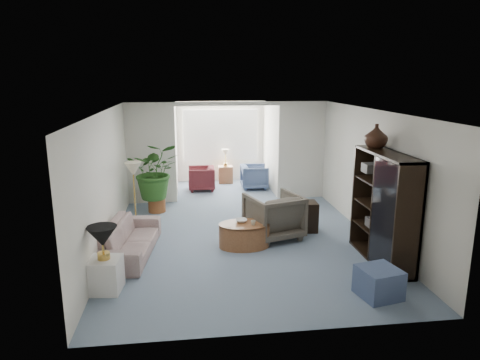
{
  "coord_description": "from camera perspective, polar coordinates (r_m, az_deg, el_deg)",
  "views": [
    {
      "loc": [
        -1.07,
        -7.71,
        3.1
      ],
      "look_at": [
        0.0,
        0.6,
        1.1
      ],
      "focal_mm": 32.5,
      "sensor_mm": 36.0,
      "label": 1
    }
  ],
  "objects": [
    {
      "name": "window_pane",
      "position": [
        13.04,
        -2.58,
        5.93
      ],
      "size": [
        2.2,
        0.02,
        1.5
      ],
      "primitive_type": "cube",
      "color": "white"
    },
    {
      "name": "sunroom_chair_maroon",
      "position": [
        12.15,
        -5.1,
        0.21
      ],
      "size": [
        0.74,
        0.72,
        0.66
      ],
      "primitive_type": "imported",
      "rotation": [
        0.0,
        0.0,
        -1.59
      ],
      "color": "maroon",
      "rests_on": "ground"
    },
    {
      "name": "end_table",
      "position": [
        6.84,
        -17.28,
        -11.81
      ],
      "size": [
        0.51,
        0.51,
        0.5
      ],
      "primitive_type": "cube",
      "rotation": [
        0.0,
        0.0,
        -0.12
      ],
      "color": "white",
      "rests_on": "ground"
    },
    {
      "name": "sunroom_floor",
      "position": [
        12.25,
        -2.09,
        -1.23
      ],
      "size": [
        2.6,
        2.6,
        0.0
      ],
      "primitive_type": "plane",
      "color": "#7B8AA2",
      "rests_on": "ground"
    },
    {
      "name": "floor_lamp",
      "position": [
        9.19,
        -13.85,
        1.42
      ],
      "size": [
        0.36,
        0.36,
        0.28
      ],
      "primitive_type": "cone",
      "color": "#EFE6BE",
      "rests_on": "ground"
    },
    {
      "name": "back_pier_right",
      "position": [
        11.26,
        8.08,
        3.85
      ],
      "size": [
        1.2,
        0.12,
        2.5
      ],
      "primitive_type": "cube",
      "color": "silver",
      "rests_on": "ground"
    },
    {
      "name": "coffee_cup",
      "position": [
        7.98,
        1.74,
        -5.64
      ],
      "size": [
        0.1,
        0.1,
        0.09
      ],
      "primitive_type": "imported",
      "rotation": [
        0.0,
        0.0,
        0.04
      ],
      "color": "beige",
      "rests_on": "coffee_table"
    },
    {
      "name": "ottoman",
      "position": [
        6.72,
        17.74,
        -12.69
      ],
      "size": [
        0.64,
        0.64,
        0.43
      ],
      "primitive_type": "cube",
      "rotation": [
        0.0,
        0.0,
        0.21
      ],
      "color": "slate",
      "rests_on": "ground"
    },
    {
      "name": "coffee_bowl",
      "position": [
        8.15,
        0.13,
        -5.35
      ],
      "size": [
        0.23,
        0.23,
        0.05
      ],
      "primitive_type": "imported",
      "rotation": [
        0.0,
        0.0,
        0.04
      ],
      "color": "white",
      "rests_on": "coffee_table"
    },
    {
      "name": "entertainment_cabinet",
      "position": [
        7.71,
        18.36,
        -3.52
      ],
      "size": [
        0.45,
        1.7,
        1.89
      ],
      "primitive_type": "cube",
      "color": "black",
      "rests_on": "ground"
    },
    {
      "name": "plant_pot",
      "position": [
        10.39,
        -10.85,
        -3.25
      ],
      "size": [
        0.4,
        0.4,
        0.32
      ],
      "primitive_type": "cylinder",
      "color": "brown",
      "rests_on": "ground"
    },
    {
      "name": "window_blinds",
      "position": [
        13.01,
        -2.57,
        5.91
      ],
      "size": [
        2.2,
        0.02,
        1.5
      ],
      "primitive_type": "cube",
      "color": "white"
    },
    {
      "name": "table_lamp",
      "position": [
        6.62,
        -17.64,
        -7.07
      ],
      "size": [
        0.44,
        0.44,
        0.3
      ],
      "primitive_type": "cone",
      "color": "black",
      "rests_on": "end_table"
    },
    {
      "name": "side_table_dark",
      "position": [
        9.02,
        8.41,
        -4.76
      ],
      "size": [
        0.52,
        0.43,
        0.61
      ],
      "primitive_type": "cube",
      "rotation": [
        0.0,
        0.0,
        -0.04
      ],
      "color": "black",
      "rests_on": "ground"
    },
    {
      "name": "back_pier_left",
      "position": [
        10.9,
        -11.62,
        3.38
      ],
      "size": [
        1.2,
        0.12,
        2.5
      ],
      "primitive_type": "cube",
      "color": "silver",
      "rests_on": "ground"
    },
    {
      "name": "back_header",
      "position": [
        10.78,
        -1.65,
        9.97
      ],
      "size": [
        2.6,
        0.12,
        0.1
      ],
      "primitive_type": "cube",
      "color": "silver",
      "rests_on": "back_pier_left"
    },
    {
      "name": "sofa",
      "position": [
        8.03,
        -14.28,
        -7.5
      ],
      "size": [
        1.0,
        2.06,
        0.58
      ],
      "primitive_type": "imported",
      "rotation": [
        0.0,
        0.0,
        1.45
      ],
      "color": "#B4A598",
      "rests_on": "ground"
    },
    {
      "name": "sunroom_table",
      "position": [
        12.94,
        -1.91,
        0.73
      ],
      "size": [
        0.42,
        0.33,
        0.51
      ],
      "primitive_type": "cube",
      "rotation": [
        0.0,
        0.0,
        -0.02
      ],
      "color": "#935D35",
      "rests_on": "ground"
    },
    {
      "name": "shelf_clutter",
      "position": [
        7.6,
        18.28,
        -2.6
      ],
      "size": [
        0.3,
        1.18,
        1.06
      ],
      "color": "#363230",
      "rests_on": "entertainment_cabinet"
    },
    {
      "name": "floor",
      "position": [
        8.37,
        0.53,
        -8.29
      ],
      "size": [
        6.0,
        6.0,
        0.0
      ],
      "primitive_type": "plane",
      "color": "#7B8AA2",
      "rests_on": "ground"
    },
    {
      "name": "house_plant",
      "position": [
        10.19,
        -11.05,
        1.19
      ],
      "size": [
        1.19,
        1.03,
        1.33
      ],
      "primitive_type": "imported",
      "color": "#2A5B1F",
      "rests_on": "plant_pot"
    },
    {
      "name": "sunroom_chair_blue",
      "position": [
        12.29,
        1.9,
        0.44
      ],
      "size": [
        0.75,
        0.73,
        0.67
      ],
      "primitive_type": "imported",
      "rotation": [
        0.0,
        0.0,
        1.55
      ],
      "color": "slate",
      "rests_on": "ground"
    },
    {
      "name": "coffee_table",
      "position": [
        8.14,
        0.57,
        -7.24
      ],
      "size": [
        0.99,
        0.99,
        0.45
      ],
      "primitive_type": "cylinder",
      "rotation": [
        0.0,
        0.0,
        0.04
      ],
      "color": "#935D35",
      "rests_on": "ground"
    },
    {
      "name": "cabinet_urn",
      "position": [
        7.92,
        17.43,
        5.53
      ],
      "size": [
        0.4,
        0.4,
        0.42
      ],
      "primitive_type": "imported",
      "color": "#321B10",
      "rests_on": "entertainment_cabinet"
    },
    {
      "name": "wingback_chair",
      "position": [
        8.54,
        4.44,
        -4.72
      ],
      "size": [
        1.2,
        1.22,
        0.89
      ],
      "primitive_type": "imported",
      "rotation": [
        0.0,
        0.0,
        3.45
      ],
      "color": "#60594B",
      "rests_on": "ground"
    },
    {
      "name": "framed_picture",
      "position": [
        8.5,
        17.34,
        3.34
      ],
      "size": [
        0.04,
        0.5,
        0.4
      ],
      "primitive_type": "cube",
      "color": "beige"
    }
  ]
}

